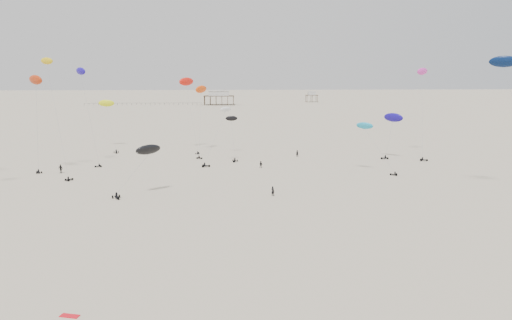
{
  "coord_description": "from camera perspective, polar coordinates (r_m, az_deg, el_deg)",
  "views": [
    {
      "loc": [
        -5.2,
        1.51,
        22.26
      ],
      "look_at": [
        0.0,
        88.0,
        7.0
      ],
      "focal_mm": 35.0,
      "sensor_mm": 36.0,
      "label": 1
    }
  ],
  "objects": [
    {
      "name": "ground_plane",
      "position": [
        199.8,
        -1.93,
        3.58
      ],
      "size": [
        900.0,
        900.0,
        0.0
      ],
      "primitive_type": "plane",
      "color": "beige"
    },
    {
      "name": "pavilion_main",
      "position": [
        348.98,
        -4.26,
        7.0
      ],
      "size": [
        21.0,
        13.0,
        9.8
      ],
      "color": "brown",
      "rests_on": "ground"
    },
    {
      "name": "pavilion_small",
      "position": [
        384.52,
        6.38,
        7.13
      ],
      "size": [
        9.0,
        7.0,
        8.0
      ],
      "color": "brown",
      "rests_on": "ground"
    },
    {
      "name": "pier_fence",
      "position": [
        353.74,
        -12.75,
        6.26
      ],
      "size": [
        80.2,
        0.2,
        1.5
      ],
      "color": "black",
      "rests_on": "ground"
    },
    {
      "name": "rig_0",
      "position": [
        154.43,
        -16.53,
        5.24
      ],
      "size": [
        8.52,
        15.43,
        18.33
      ],
      "rotation": [
        0.0,
        0.0,
        3.37
      ],
      "color": "black",
      "rests_on": "ground"
    },
    {
      "name": "rig_3",
      "position": [
        133.55,
        -2.69,
        2.98
      ],
      "size": [
        3.35,
        16.46,
        16.94
      ],
      "rotation": [
        0.0,
        0.0,
        2.89
      ],
      "color": "black",
      "rests_on": "ground"
    },
    {
      "name": "rig_4",
      "position": [
        141.63,
        -6.32,
        7.31
      ],
      "size": [
        4.3,
        17.48,
        21.19
      ],
      "rotation": [
        0.0,
        0.0,
        4.07
      ],
      "color": "black",
      "rests_on": "ground"
    },
    {
      "name": "rig_5",
      "position": [
        118.39,
        -22.2,
        7.12
      ],
      "size": [
        9.78,
        14.35,
        27.19
      ],
      "rotation": [
        0.0,
        0.0,
        5.61
      ],
      "color": "black",
      "rests_on": "ground"
    },
    {
      "name": "rig_6",
      "position": [
        93.65,
        -12.88,
        0.17
      ],
      "size": [
        9.06,
        7.8,
        10.09
      ],
      "rotation": [
        0.0,
        0.0,
        3.62
      ],
      "color": "black",
      "rests_on": "ground"
    },
    {
      "name": "rig_7",
      "position": [
        121.67,
        -4.58,
        2.84
      ],
      "size": [
        7.58,
        8.62,
        14.51
      ],
      "rotation": [
        0.0,
        0.0,
        4.67
      ],
      "color": "black",
      "rests_on": "ground"
    },
    {
      "name": "rig_8",
      "position": [
        121.06,
        -23.85,
        6.98
      ],
      "size": [
        4.86,
        5.11,
        21.85
      ],
      "rotation": [
        0.0,
        0.0,
        0.67
      ],
      "color": "black",
      "rests_on": "ground"
    },
    {
      "name": "rig_9",
      "position": [
        115.32,
        12.95,
        2.8
      ],
      "size": [
        8.32,
        8.82,
        12.26
      ],
      "rotation": [
        0.0,
        0.0,
        1.23
      ],
      "color": "black",
      "rests_on": "ground"
    },
    {
      "name": "rig_10",
      "position": [
        103.46,
        26.81,
        8.69
      ],
      "size": [
        10.11,
        6.47,
        25.51
      ],
      "rotation": [
        0.0,
        0.0,
        1.1
      ],
      "color": "black",
      "rests_on": "ground"
    },
    {
      "name": "rig_11",
      "position": [
        126.77,
        -19.07,
        7.8
      ],
      "size": [
        6.86,
        7.04,
        23.54
      ],
      "rotation": [
        0.0,
        0.0,
        2.07
      ],
      "color": "black",
      "rests_on": "ground"
    },
    {
      "name": "rig_12",
      "position": [
        134.93,
        15.29,
        4.07
      ],
      "size": [
        6.16,
        5.44,
        11.99
      ],
      "rotation": [
        0.0,
        0.0,
        1.84
      ],
      "color": "black",
      "rests_on": "ground"
    },
    {
      "name": "rig_13",
      "position": [
        143.19,
        18.49,
        7.65
      ],
      "size": [
        7.35,
        16.75,
        25.43
      ],
      "rotation": [
        0.0,
        0.0,
        4.36
      ],
      "color": "black",
      "rests_on": "ground"
    },
    {
      "name": "rig_14",
      "position": [
        145.77,
        -7.86,
        8.18
      ],
      "size": [
        6.62,
        13.13,
        21.68
      ],
      "rotation": [
        0.0,
        0.0,
        6.11
      ],
      "color": "black",
      "rests_on": "ground"
    },
    {
      "name": "spectator_0",
      "position": [
        91.37,
        1.93,
        -4.12
      ],
      "size": [
        0.92,
        0.9,
        2.1
      ],
      "primitive_type": "imported",
      "rotation": [
        0.0,
        0.0,
        2.42
      ],
      "color": "black",
      "rests_on": "ground"
    },
    {
      "name": "spectator_1",
      "position": [
        117.79,
        0.57,
        -0.91
      ],
      "size": [
        1.0,
        0.7,
        1.87
      ],
      "primitive_type": "imported",
      "rotation": [
        0.0,
        0.0,
        6.08
      ],
      "color": "black",
      "rests_on": "ground"
    },
    {
      "name": "spectator_2",
      "position": [
        120.03,
        -21.4,
        -1.4
      ],
      "size": [
        1.55,
        1.2,
        2.32
      ],
      "primitive_type": "imported",
      "rotation": [
        0.0,
        0.0,
        5.89
      ],
      "color": "black",
      "rests_on": "ground"
    },
    {
      "name": "spectator_3",
      "position": [
        133.78,
        4.72,
        0.38
      ],
      "size": [
        0.84,
        0.65,
        2.1
      ],
      "primitive_type": "imported",
      "rotation": [
        0.0,
        0.0,
        2.96
      ],
      "color": "black",
      "rests_on": "ground"
    },
    {
      "name": "grounded_kite_b",
      "position": [
        51.32,
        -20.52,
        -16.38
      ],
      "size": [
        1.92,
        1.15,
        0.07
      ],
      "primitive_type": "cube",
      "rotation": [
        0.0,
        0.0,
        -0.27
      ],
      "color": "red",
      "rests_on": "ground"
    }
  ]
}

